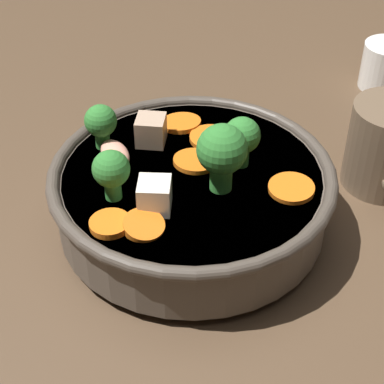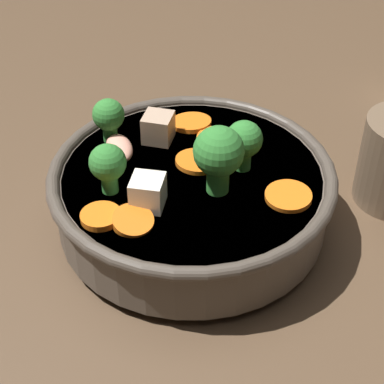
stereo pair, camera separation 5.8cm
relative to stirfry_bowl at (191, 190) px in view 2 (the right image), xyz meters
name	(u,v)px [view 2 (the right image)]	position (x,y,z in m)	size (l,w,h in m)	color
ground_plane	(192,226)	(0.00, 0.00, -0.04)	(3.00, 3.00, 0.00)	#4C3826
stirfry_bowl	(191,190)	(0.00, 0.00, 0.00)	(0.26, 0.26, 0.12)	#51473D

